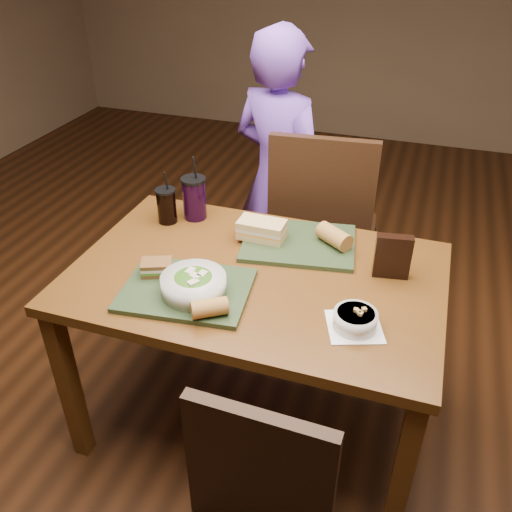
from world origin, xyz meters
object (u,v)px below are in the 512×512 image
at_px(sandwich_near, 157,267).
at_px(chip_bag, 393,256).
at_px(soup_bowl, 355,319).
at_px(cup_cola, 167,205).
at_px(dining_table, 256,293).
at_px(tray_far, 299,243).
at_px(sandwich_far, 262,229).
at_px(salad_bowl, 194,283).
at_px(tray_near, 187,290).
at_px(baguette_near, 210,308).
at_px(chair_far, 323,226).
at_px(baguette_far, 334,236).
at_px(cup_berry, 194,198).
at_px(diner, 279,181).

relative_size(sandwich_near, chip_bag, 0.77).
xyz_separation_m(soup_bowl, cup_cola, (-0.84, 0.42, 0.04)).
xyz_separation_m(dining_table, tray_far, (0.10, 0.23, 0.10)).
bearing_deg(sandwich_far, salad_bowl, -104.01).
height_order(tray_near, baguette_near, baguette_near).
distance_m(chair_far, baguette_far, 0.50).
bearing_deg(sandwich_far, soup_bowl, -42.46).
height_order(tray_near, sandwich_far, sandwich_far).
distance_m(tray_far, cup_berry, 0.48).
distance_m(diner, sandwich_near, 0.97).
height_order(tray_far, sandwich_far, sandwich_far).
height_order(baguette_far, cup_cola, cup_cola).
height_order(diner, cup_berry, diner).
height_order(soup_bowl, sandwich_far, sandwich_far).
xyz_separation_m(dining_table, diner, (-0.15, 0.81, 0.06)).
relative_size(diner, soup_bowl, 6.88).
relative_size(tray_near, salad_bowl, 1.96).
distance_m(tray_far, baguette_near, 0.54).
bearing_deg(sandwich_far, chair_far, 72.82).
xyz_separation_m(tray_far, sandwich_far, (-0.14, -0.02, 0.04)).
height_order(dining_table, chip_bag, chip_bag).
xyz_separation_m(dining_table, cup_cola, (-0.46, 0.24, 0.16)).
bearing_deg(dining_table, cup_berry, 140.41).
xyz_separation_m(sandwich_far, baguette_far, (0.27, 0.04, -0.00)).
bearing_deg(cup_cola, sandwich_far, -3.74).
height_order(baguette_near, chip_bag, chip_bag).
height_order(tray_near, cup_cola, cup_cola).
xyz_separation_m(sandwich_near, baguette_near, (0.26, -0.15, 0.00)).
height_order(dining_table, soup_bowl, soup_bowl).
relative_size(soup_bowl, baguette_near, 1.86).
height_order(tray_near, chip_bag, chip_bag).
bearing_deg(chip_bag, salad_bowl, -160.51).
distance_m(salad_bowl, cup_berry, 0.55).
bearing_deg(dining_table, soup_bowl, -25.68).
distance_m(chair_far, salad_bowl, 0.94).
relative_size(dining_table, tray_far, 3.10).
distance_m(dining_table, baguette_far, 0.36).
xyz_separation_m(tray_near, salad_bowl, (0.04, -0.01, 0.05)).
height_order(sandwich_near, cup_cola, cup_cola).
xyz_separation_m(chair_far, tray_near, (-0.28, -0.87, 0.17)).
height_order(chair_far, soup_bowl, chair_far).
relative_size(dining_table, tray_near, 3.10).
height_order(diner, sandwich_near, diner).
height_order(chair_far, baguette_near, chair_far).
bearing_deg(salad_bowl, diner, 90.33).
bearing_deg(dining_table, diner, 100.75).
distance_m(sandwich_near, cup_cola, 0.40).
height_order(sandwich_near, baguette_near, baguette_near).
relative_size(dining_table, salad_bowl, 6.06).
bearing_deg(cup_berry, tray_far, -9.48).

